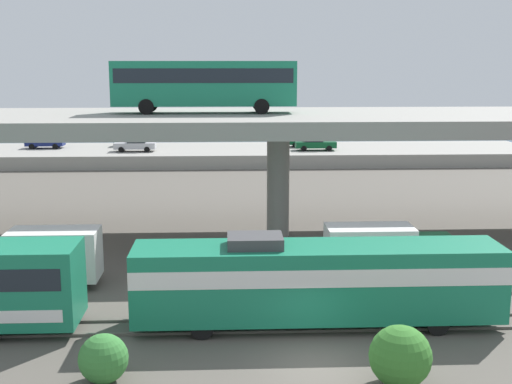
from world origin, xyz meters
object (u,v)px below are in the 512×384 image
train_locomotive (336,278)px  parked_car_0 (315,144)px  transit_bus_on_overpass (204,82)px  parked_car_2 (133,140)px  parked_car_4 (46,142)px  service_truck_east (38,256)px  parked_car_1 (305,140)px  parked_car_3 (135,145)px  service_truck_west (386,252)px

train_locomotive → parked_car_0: bearing=83.6°
transit_bus_on_overpass → parked_car_2: 38.92m
train_locomotive → parked_car_2: (-15.96, 53.64, 0.10)m
parked_car_2 → parked_car_4: 10.22m
parked_car_0 → parked_car_4: same height
service_truck_east → parked_car_4: 47.60m
transit_bus_on_overpass → parked_car_4: size_ratio=2.74×
parked_car_0 → parked_car_1: bearing=102.4°
train_locomotive → service_truck_east: bearing=157.8°
transit_bus_on_overpass → service_truck_east: 16.24m
transit_bus_on_overpass → service_truck_east: size_ratio=1.76×
train_locomotive → parked_car_4: bearing=116.6°
transit_bus_on_overpass → parked_car_3: size_ratio=2.58×
parked_car_3 → train_locomotive: bearing=107.2°
transit_bus_on_overpass → parked_car_4: transit_bus_on_overpass is taller
transit_bus_on_overpass → parked_car_4: bearing=-60.6°
parked_car_0 → parked_car_3: bearing=-179.9°
parked_car_2 → service_truck_west: bearing=112.4°
parked_car_0 → parked_car_1: size_ratio=1.07×
service_truck_east → parked_car_3: 42.86m
train_locomotive → parked_car_3: 51.10m
parked_car_2 → parked_car_1: bearing=176.0°
service_truck_west → service_truck_east: same height
train_locomotive → transit_bus_on_overpass: (-6.19, 16.82, 8.09)m
parked_car_0 → parked_car_2: same height
transit_bus_on_overpass → parked_car_2: bearing=-75.1°
transit_bus_on_overpass → parked_car_2: size_ratio=2.74×
service_truck_east → parked_car_4: (-11.44, 46.20, 0.65)m
parked_car_0 → parked_car_1: 3.42m
parked_car_1 → parked_car_2: 20.78m
parked_car_4 → parked_car_1: bearing=-179.9°
train_locomotive → parked_car_3: train_locomotive is taller
train_locomotive → service_truck_east: size_ratio=2.54×
parked_car_1 → parked_car_3: (-19.87, -3.38, 0.00)m
parked_car_0 → parked_car_2: 21.99m
service_truck_west → train_locomotive: bearing=-121.4°
train_locomotive → parked_car_0: (5.51, 48.87, 0.10)m
service_truck_west → parked_car_1: size_ratio=1.56×
service_truck_west → service_truck_east: (-18.28, 0.00, 0.00)m
parked_car_0 → parked_car_3: (-20.61, -0.05, 0.00)m
parked_car_0 → service_truck_east: bearing=-115.2°
service_truck_west → parked_car_0: (1.86, 42.90, 0.65)m
parked_car_0 → parked_car_4: (-31.58, 3.30, -0.00)m
service_truck_east → parked_car_1: bearing=-112.8°
service_truck_east → parked_car_1: 50.14m
transit_bus_on_overpass → parked_car_4: 41.34m
parked_car_3 → parked_car_2: bearing=-79.9°
train_locomotive → parked_car_2: train_locomotive is taller
parked_car_1 → parked_car_2: (-20.73, 1.43, 0.00)m
parked_car_3 → transit_bus_on_overpass: bearing=105.6°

